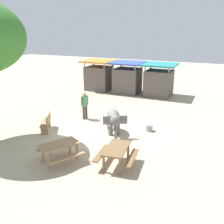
# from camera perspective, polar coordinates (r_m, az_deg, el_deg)

# --- Properties ---
(ground_plane) EXTENTS (60.00, 60.00, 0.00)m
(ground_plane) POSITION_cam_1_polar(r_m,az_deg,el_deg) (13.15, -3.82, -4.64)
(ground_plane) COLOR #BAA88C
(elephant) EXTENTS (1.51, 1.70, 1.22)m
(elephant) POSITION_cam_1_polar(r_m,az_deg,el_deg) (12.74, 0.38, -1.59)
(elephant) COLOR slate
(elephant) RESTS_ON ground_plane
(person_handler) EXTENTS (0.32, 0.47, 1.62)m
(person_handler) POSITION_cam_1_polar(r_m,az_deg,el_deg) (14.84, -6.15, 1.92)
(person_handler) COLOR #3F3833
(person_handler) RESTS_ON ground_plane
(wooden_bench) EXTENTS (1.05, 1.41, 0.88)m
(wooden_bench) POSITION_cam_1_polar(r_m,az_deg,el_deg) (13.64, -14.49, -2.21)
(wooden_bench) COLOR #9E7A51
(wooden_bench) RESTS_ON ground_plane
(picnic_table_near) EXTENTS (1.64, 1.66, 0.78)m
(picnic_table_near) POSITION_cam_1_polar(r_m,az_deg,el_deg) (9.92, 1.01, -8.98)
(picnic_table_near) COLOR brown
(picnic_table_near) RESTS_ON ground_plane
(picnic_table_far) EXTENTS (2.03, 2.04, 0.78)m
(picnic_table_far) POSITION_cam_1_polar(r_m,az_deg,el_deg) (10.43, -11.68, -7.95)
(picnic_table_far) COLOR #9E7A51
(picnic_table_far) RESTS_ON ground_plane
(market_stall_orange) EXTENTS (2.50, 2.50, 2.52)m
(market_stall_orange) POSITION_cam_1_polar(r_m,az_deg,el_deg) (21.90, -2.96, 7.94)
(market_stall_orange) COLOR #59514C
(market_stall_orange) RESTS_ON ground_plane
(market_stall_blue) EXTENTS (2.50, 2.50, 2.52)m
(market_stall_blue) POSITION_cam_1_polar(r_m,az_deg,el_deg) (20.88, 3.48, 7.41)
(market_stall_blue) COLOR #59514C
(market_stall_blue) RESTS_ON ground_plane
(market_stall_teal) EXTENTS (2.50, 2.50, 2.52)m
(market_stall_teal) POSITION_cam_1_polar(r_m,az_deg,el_deg) (20.14, 10.47, 6.72)
(market_stall_teal) COLOR #59514C
(market_stall_teal) RESTS_ON ground_plane
(feed_bucket) EXTENTS (0.36, 0.36, 0.32)m
(feed_bucket) POSITION_cam_1_polar(r_m,az_deg,el_deg) (13.42, 8.35, -3.57)
(feed_bucket) COLOR gray
(feed_bucket) RESTS_ON ground_plane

